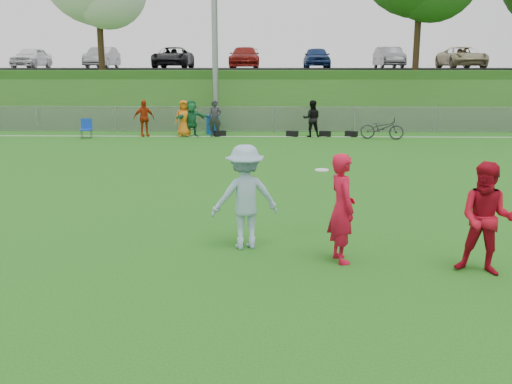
{
  "coord_description": "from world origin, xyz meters",
  "views": [
    {
      "loc": [
        -0.21,
        -8.69,
        3.25
      ],
      "look_at": [
        -0.44,
        0.5,
        1.21
      ],
      "focal_mm": 40.0,
      "sensor_mm": 36.0,
      "label": 1
    }
  ],
  "objects_px": {
    "player_red_left": "(342,208)",
    "recycling_bin": "(213,124)",
    "player_red_center": "(487,219)",
    "player_blue": "(245,197)",
    "bicycle": "(382,128)",
    "frisbee": "(322,170)"
  },
  "relations": [
    {
      "from": "player_red_left",
      "to": "player_red_center",
      "type": "xyz_separation_m",
      "value": [
        2.21,
        -0.53,
        -0.02
      ]
    },
    {
      "from": "recycling_bin",
      "to": "bicycle",
      "type": "relative_size",
      "value": 0.48
    },
    {
      "from": "player_red_left",
      "to": "player_blue",
      "type": "bearing_deg",
      "value": 52.52
    },
    {
      "from": "player_red_left",
      "to": "bicycle",
      "type": "bearing_deg",
      "value": -27.14
    },
    {
      "from": "recycling_bin",
      "to": "bicycle",
      "type": "height_order",
      "value": "bicycle"
    },
    {
      "from": "bicycle",
      "to": "player_red_left",
      "type": "bearing_deg",
      "value": -179.25
    },
    {
      "from": "player_blue",
      "to": "bicycle",
      "type": "bearing_deg",
      "value": -124.68
    },
    {
      "from": "player_red_left",
      "to": "recycling_bin",
      "type": "xyz_separation_m",
      "value": [
        -4.0,
        18.43,
        -0.46
      ]
    },
    {
      "from": "player_red_left",
      "to": "recycling_bin",
      "type": "height_order",
      "value": "player_red_left"
    },
    {
      "from": "frisbee",
      "to": "bicycle",
      "type": "relative_size",
      "value": 0.14
    },
    {
      "from": "player_blue",
      "to": "bicycle",
      "type": "height_order",
      "value": "player_blue"
    },
    {
      "from": "player_red_center",
      "to": "frisbee",
      "type": "xyz_separation_m",
      "value": [
        -2.42,
        2.09,
        0.39
      ]
    },
    {
      "from": "player_red_center",
      "to": "recycling_bin",
      "type": "distance_m",
      "value": 19.96
    },
    {
      "from": "player_red_left",
      "to": "player_red_center",
      "type": "height_order",
      "value": "player_red_left"
    },
    {
      "from": "player_red_left",
      "to": "player_red_center",
      "type": "relative_size",
      "value": 1.03
    },
    {
      "from": "player_blue",
      "to": "frisbee",
      "type": "xyz_separation_m",
      "value": [
        1.45,
        0.85,
        0.34
      ]
    },
    {
      "from": "player_red_center",
      "to": "bicycle",
      "type": "relative_size",
      "value": 0.93
    },
    {
      "from": "player_blue",
      "to": "bicycle",
      "type": "relative_size",
      "value": 0.98
    },
    {
      "from": "player_blue",
      "to": "frisbee",
      "type": "height_order",
      "value": "player_blue"
    },
    {
      "from": "player_red_left",
      "to": "bicycle",
      "type": "relative_size",
      "value": 0.96
    },
    {
      "from": "player_blue",
      "to": "recycling_bin",
      "type": "xyz_separation_m",
      "value": [
        -2.35,
        17.71,
        -0.48
      ]
    },
    {
      "from": "player_blue",
      "to": "recycling_bin",
      "type": "height_order",
      "value": "player_blue"
    }
  ]
}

